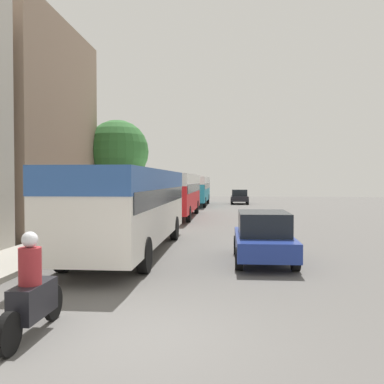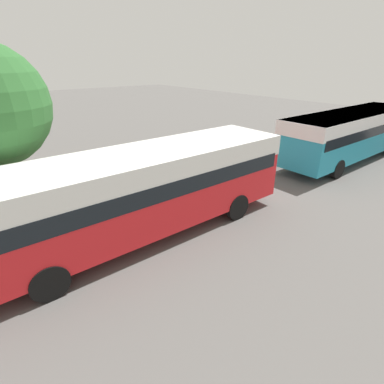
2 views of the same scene
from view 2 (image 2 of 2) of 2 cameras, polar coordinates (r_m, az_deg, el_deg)
bus_following at (r=9.86m, az=-9.86°, el=1.57°), size 2.67×10.96×2.95m
bus_third_in_line at (r=20.18m, az=28.15°, el=10.51°), size 2.67×11.11×2.88m
pedestrian_near_curb at (r=17.07m, az=9.51°, el=7.78°), size 0.43×0.43×1.62m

